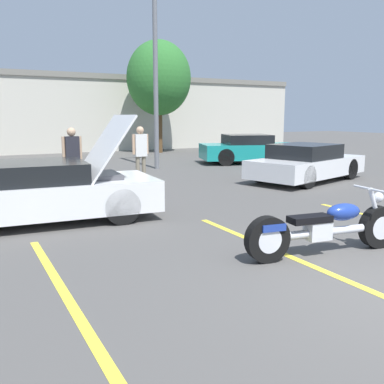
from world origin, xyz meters
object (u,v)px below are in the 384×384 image
(light_pole, at_px, (157,54))
(parked_car_right_row, at_px, (250,149))
(motorcycle, at_px, (326,228))
(show_car_hood_open, at_px, (43,192))
(parked_car_mid_row, at_px, (306,163))
(spectator_near_motorcycle, at_px, (140,150))
(spectator_by_show_car, at_px, (72,154))
(tree_background, at_px, (159,78))

(light_pole, relative_size, parked_car_right_row, 1.71)
(motorcycle, relative_size, show_car_hood_open, 0.59)
(light_pole, bearing_deg, parked_car_mid_row, -61.84)
(motorcycle, height_order, spectator_near_motorcycle, spectator_near_motorcycle)
(parked_car_right_row, bearing_deg, spectator_by_show_car, -137.24)
(show_car_hood_open, height_order, parked_car_right_row, show_car_hood_open)
(tree_background, xyz_separation_m, motorcycle, (-5.18, -17.61, -3.67))
(motorcycle, xyz_separation_m, spectator_near_motorcycle, (0.08, 7.60, 0.63))
(light_pole, xyz_separation_m, motorcycle, (-2.13, -10.89, -3.95))
(tree_background, xyz_separation_m, spectator_by_show_car, (-7.28, -10.67, -3.02))
(parked_car_right_row, bearing_deg, parked_car_mid_row, -87.81)
(light_pole, height_order, show_car_hood_open, light_pole)
(light_pole, relative_size, motorcycle, 3.00)
(light_pole, xyz_separation_m, spectator_near_motorcycle, (-2.05, -3.29, -3.32))
(motorcycle, xyz_separation_m, show_car_hood_open, (-3.34, 4.10, 0.19))
(tree_background, height_order, parked_car_mid_row, tree_background)
(spectator_near_motorcycle, xyz_separation_m, spectator_by_show_car, (-2.18, -0.66, 0.01))
(spectator_by_show_car, bearing_deg, light_pole, 43.02)
(spectator_near_motorcycle, bearing_deg, parked_car_mid_row, -21.77)
(spectator_by_show_car, bearing_deg, parked_car_mid_row, -10.30)
(motorcycle, bearing_deg, show_car_hood_open, 137.29)
(motorcycle, distance_m, parked_car_right_row, 12.54)
(tree_background, relative_size, parked_car_right_row, 1.32)
(light_pole, bearing_deg, tree_background, 65.57)
(show_car_hood_open, height_order, parked_car_mid_row, show_car_hood_open)
(spectator_by_show_car, bearing_deg, motorcycle, -73.15)
(parked_car_mid_row, relative_size, parked_car_right_row, 1.00)
(parked_car_right_row, height_order, spectator_near_motorcycle, spectator_near_motorcycle)
(motorcycle, bearing_deg, spectator_near_motorcycle, 97.54)
(show_car_hood_open, bearing_deg, motorcycle, -46.34)
(parked_car_mid_row, relative_size, spectator_by_show_car, 2.65)
(light_pole, bearing_deg, spectator_near_motorcycle, -121.92)
(motorcycle, xyz_separation_m, parked_car_mid_row, (4.92, 5.67, 0.16))
(light_pole, relative_size, spectator_near_motorcycle, 4.58)
(show_car_hood_open, relative_size, spectator_near_motorcycle, 2.60)
(light_pole, height_order, spectator_by_show_car, light_pole)
(show_car_hood_open, bearing_deg, parked_car_mid_row, 15.22)
(tree_background, distance_m, parked_car_mid_row, 12.45)
(light_pole, distance_m, parked_car_mid_row, 7.03)
(show_car_hood_open, bearing_deg, parked_car_right_row, 38.82)
(tree_background, bearing_deg, parked_car_right_row, -79.70)
(light_pole, xyz_separation_m, spectator_by_show_car, (-4.23, -3.95, -3.31))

